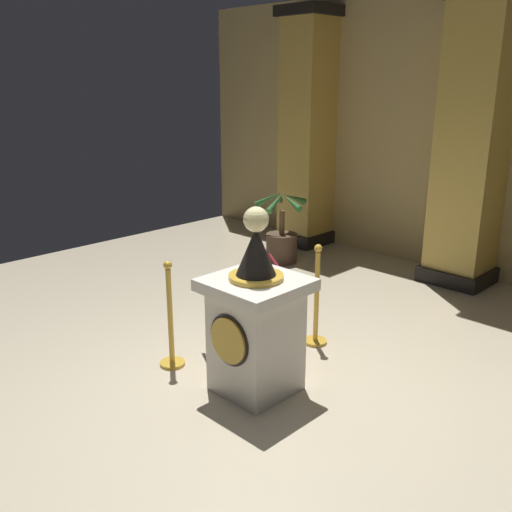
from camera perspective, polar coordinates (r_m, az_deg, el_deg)
ground_plane at (r=5.11m, az=-0.44°, el=-13.19°), size 10.30×10.30×0.00m
back_wall at (r=8.14m, az=22.37°, el=11.24°), size 10.30×0.16×3.83m
pedestal_clock at (r=4.81m, az=-0.04°, el=-6.75°), size 0.76×0.76×1.64m
stanchion_near at (r=5.79m, az=6.12°, el=-5.38°), size 0.24×0.24×1.06m
stanchion_far at (r=5.38m, az=-8.61°, el=-7.37°), size 0.24×0.24×1.04m
velvet_rope at (r=5.39m, az=-0.99°, el=-2.31°), size 1.03×1.04×0.22m
column_left at (r=9.21m, az=5.21°, el=12.43°), size 0.80×0.80×3.68m
column_centre_rear at (r=7.77m, az=21.09°, el=10.49°), size 0.88×0.88×3.68m
potted_palm_left at (r=8.38m, az=2.61°, el=1.78°), size 0.83×0.83×1.10m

